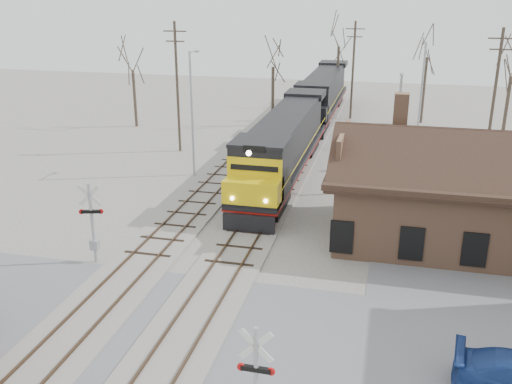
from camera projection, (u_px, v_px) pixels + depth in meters
ground at (189, 329)px, 23.74m from camera, size 140.00×140.00×0.00m
road at (189, 329)px, 23.73m from camera, size 60.00×9.00×0.03m
track_main at (267, 204)px, 37.45m from camera, size 3.40×90.00×0.24m
track_siding at (202, 198)px, 38.45m from camera, size 3.40×90.00×0.24m
depot at (468, 201)px, 31.27m from camera, size 15.20×9.31×7.90m
locomotive_lead at (283, 146)px, 41.62m from camera, size 3.30×22.10×4.91m
locomotive_trailing at (322, 94)px, 62.11m from camera, size 3.30×22.10×4.65m
crossbuck_far at (93, 226)px, 28.92m from camera, size 1.20×0.41×4.31m
streetlight_a at (192, 108)px, 41.83m from camera, size 0.25×2.04×9.23m
streetlight_b at (397, 127)px, 38.40m from camera, size 0.25×2.04×8.11m
streetlight_c at (422, 89)px, 49.76m from camera, size 0.25×2.04×9.13m
utility_pole_a at (177, 86)px, 48.00m from camera, size 2.00×0.24×10.93m
utility_pole_b at (353, 69)px, 60.57m from camera, size 2.00×0.24×10.28m
utility_pole_c at (494, 96)px, 43.75m from camera, size 2.00×0.24×10.71m
tree_a at (132, 60)px, 56.69m from camera, size 3.83×3.83×9.39m
tree_b at (273, 57)px, 57.11m from camera, size 3.98×3.98×9.75m
tree_c at (339, 36)px, 66.58m from camera, size 4.69×4.69×11.49m
tree_d at (428, 46)px, 57.82m from camera, size 4.54×4.54×11.13m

